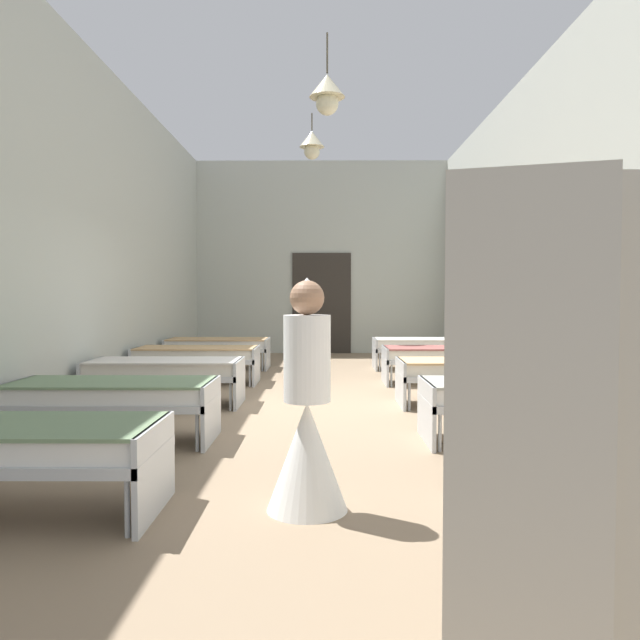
{
  "coord_description": "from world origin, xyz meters",
  "views": [
    {
      "loc": [
        0.04,
        -7.54,
        1.37
      ],
      "look_at": [
        0.0,
        0.17,
        1.07
      ],
      "focal_mm": 33.99,
      "sensor_mm": 36.0,
      "label": 1
    }
  ],
  "objects_px": {
    "bed_left_row_0": "(7,445)",
    "bed_left_row_1": "(112,395)",
    "bed_left_row_4": "(218,346)",
    "bed_right_row_2": "(475,371)",
    "patient_seated_primary": "(568,376)",
    "bed_left_row_3": "(197,356)",
    "bed_right_row_1": "(526,396)",
    "bed_right_row_3": "(445,356)",
    "nurse_near_aisle": "(307,428)",
    "bed_left_row_2": "(165,370)",
    "bed_right_row_4": "(424,346)",
    "bed_right_row_0": "(628,446)"
  },
  "relations": [
    {
      "from": "bed_left_row_0",
      "to": "nurse_near_aisle",
      "type": "xyz_separation_m",
      "value": [
        1.88,
        0.09,
        0.09
      ]
    },
    {
      "from": "bed_left_row_2",
      "to": "bed_right_row_2",
      "type": "height_order",
      "value": "same"
    },
    {
      "from": "bed_left_row_0",
      "to": "bed_left_row_1",
      "type": "bearing_deg",
      "value": 90.0
    },
    {
      "from": "patient_seated_primary",
      "to": "bed_right_row_0",
      "type": "bearing_deg",
      "value": -10.99
    },
    {
      "from": "bed_right_row_1",
      "to": "bed_right_row_3",
      "type": "height_order",
      "value": "same"
    },
    {
      "from": "bed_left_row_1",
      "to": "bed_left_row_3",
      "type": "xyz_separation_m",
      "value": [
        0.0,
        3.8,
        0.0
      ]
    },
    {
      "from": "bed_left_row_1",
      "to": "bed_left_row_0",
      "type": "bearing_deg",
      "value": -90.0
    },
    {
      "from": "bed_right_row_4",
      "to": "nurse_near_aisle",
      "type": "xyz_separation_m",
      "value": [
        -2.0,
        -7.51,
        0.09
      ]
    },
    {
      "from": "bed_left_row_0",
      "to": "bed_left_row_1",
      "type": "relative_size",
      "value": 1.0
    },
    {
      "from": "bed_left_row_0",
      "to": "bed_right_row_3",
      "type": "bearing_deg",
      "value": 55.77
    },
    {
      "from": "bed_right_row_2",
      "to": "bed_left_row_4",
      "type": "distance_m",
      "value": 5.43
    },
    {
      "from": "bed_left_row_0",
      "to": "bed_left_row_3",
      "type": "xyz_separation_m",
      "value": [
        0.0,
        5.7,
        0.0
      ]
    },
    {
      "from": "bed_left_row_0",
      "to": "bed_right_row_0",
      "type": "distance_m",
      "value": 3.88
    },
    {
      "from": "bed_left_row_0",
      "to": "bed_right_row_2",
      "type": "relative_size",
      "value": 1.0
    },
    {
      "from": "bed_left_row_1",
      "to": "bed_left_row_3",
      "type": "distance_m",
      "value": 3.8
    },
    {
      "from": "bed_left_row_0",
      "to": "bed_left_row_2",
      "type": "height_order",
      "value": "same"
    },
    {
      "from": "bed_left_row_2",
      "to": "bed_left_row_4",
      "type": "xyz_separation_m",
      "value": [
        0.0,
        3.8,
        0.0
      ]
    },
    {
      "from": "nurse_near_aisle",
      "to": "bed_left_row_4",
      "type": "bearing_deg",
      "value": 103.65
    },
    {
      "from": "bed_left_row_1",
      "to": "bed_left_row_2",
      "type": "xyz_separation_m",
      "value": [
        0.0,
        1.9,
        0.0
      ]
    },
    {
      "from": "bed_left_row_2",
      "to": "bed_right_row_1",
      "type": "bearing_deg",
      "value": -26.1
    },
    {
      "from": "bed_left_row_0",
      "to": "bed_left_row_4",
      "type": "relative_size",
      "value": 1.0
    },
    {
      "from": "bed_right_row_1",
      "to": "bed_right_row_3",
      "type": "xyz_separation_m",
      "value": [
        0.0,
        3.8,
        0.0
      ]
    },
    {
      "from": "bed_left_row_1",
      "to": "bed_right_row_1",
      "type": "bearing_deg",
      "value": 0.0
    },
    {
      "from": "bed_left_row_0",
      "to": "bed_right_row_2",
      "type": "height_order",
      "value": "same"
    },
    {
      "from": "bed_left_row_2",
      "to": "nurse_near_aisle",
      "type": "bearing_deg",
      "value": -63.15
    },
    {
      "from": "bed_left_row_2",
      "to": "nurse_near_aisle",
      "type": "xyz_separation_m",
      "value": [
        1.88,
        -3.71,
        0.09
      ]
    },
    {
      "from": "bed_right_row_1",
      "to": "bed_left_row_4",
      "type": "bearing_deg",
      "value": 124.23
    },
    {
      "from": "bed_right_row_0",
      "to": "patient_seated_primary",
      "type": "relative_size",
      "value": 2.37
    },
    {
      "from": "bed_right_row_0",
      "to": "bed_left_row_2",
      "type": "height_order",
      "value": "same"
    },
    {
      "from": "bed_right_row_0",
      "to": "bed_right_row_4",
      "type": "xyz_separation_m",
      "value": [
        0.0,
        7.6,
        0.0
      ]
    },
    {
      "from": "bed_left_row_3",
      "to": "nurse_near_aisle",
      "type": "bearing_deg",
      "value": -71.49
    },
    {
      "from": "bed_left_row_0",
      "to": "patient_seated_primary",
      "type": "distance_m",
      "value": 3.55
    },
    {
      "from": "bed_right_row_1",
      "to": "nurse_near_aisle",
      "type": "relative_size",
      "value": 1.28
    },
    {
      "from": "bed_left_row_2",
      "to": "bed_left_row_0",
      "type": "bearing_deg",
      "value": -90.0
    },
    {
      "from": "bed_right_row_2",
      "to": "patient_seated_primary",
      "type": "xyz_separation_m",
      "value": [
        -0.35,
        -3.73,
        0.43
      ]
    },
    {
      "from": "bed_right_row_2",
      "to": "bed_right_row_3",
      "type": "height_order",
      "value": "same"
    },
    {
      "from": "bed_left_row_3",
      "to": "bed_right_row_0",
      "type": "bearing_deg",
      "value": -55.77
    },
    {
      "from": "bed_right_row_0",
      "to": "bed_right_row_4",
      "type": "bearing_deg",
      "value": 90.0
    },
    {
      "from": "bed_left_row_4",
      "to": "bed_right_row_1",
      "type": "bearing_deg",
      "value": -55.77
    },
    {
      "from": "bed_left_row_1",
      "to": "nurse_near_aisle",
      "type": "relative_size",
      "value": 1.28
    },
    {
      "from": "bed_right_row_1",
      "to": "bed_right_row_4",
      "type": "bearing_deg",
      "value": 90.0
    },
    {
      "from": "bed_right_row_2",
      "to": "bed_left_row_3",
      "type": "bearing_deg",
      "value": 153.9
    },
    {
      "from": "bed_right_row_1",
      "to": "bed_right_row_3",
      "type": "relative_size",
      "value": 1.0
    },
    {
      "from": "bed_right_row_1",
      "to": "nurse_near_aisle",
      "type": "height_order",
      "value": "nurse_near_aisle"
    },
    {
      "from": "bed_left_row_0",
      "to": "bed_left_row_4",
      "type": "xyz_separation_m",
      "value": [
        0.0,
        7.6,
        0.0
      ]
    },
    {
      "from": "bed_left_row_3",
      "to": "bed_left_row_0",
      "type": "bearing_deg",
      "value": -90.0
    },
    {
      "from": "bed_left_row_2",
      "to": "bed_left_row_3",
      "type": "distance_m",
      "value": 1.9
    },
    {
      "from": "patient_seated_primary",
      "to": "bed_left_row_4",
      "type": "bearing_deg",
      "value": 115.1
    },
    {
      "from": "bed_right_row_3",
      "to": "patient_seated_primary",
      "type": "xyz_separation_m",
      "value": [
        -0.35,
        -5.63,
        0.43
      ]
    },
    {
      "from": "bed_right_row_2",
      "to": "nurse_near_aisle",
      "type": "xyz_separation_m",
      "value": [
        -2.0,
        -3.71,
        0.09
      ]
    }
  ]
}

